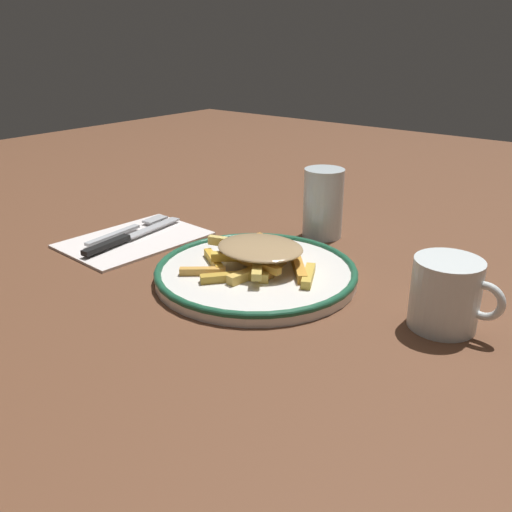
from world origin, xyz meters
TOP-DOWN VIEW (x-y plane):
  - ground_plane at (0.00, 0.00)m, footprint 2.60×2.60m
  - plate at (0.00, 0.00)m, footprint 0.28×0.28m
  - fries_heap at (0.00, 0.01)m, footprint 0.19×0.17m
  - napkin at (-0.25, -0.01)m, footprint 0.17×0.23m
  - fork at (-0.28, 0.01)m, footprint 0.03×0.18m
  - knife at (-0.25, -0.02)m, footprint 0.04×0.21m
  - water_glass at (-0.02, 0.21)m, footprint 0.07×0.07m
  - coffee_mug at (0.25, 0.03)m, footprint 0.10×0.08m

SIDE VIEW (x-z plane):
  - ground_plane at x=0.00m, z-range 0.00..0.00m
  - napkin at x=-0.25m, z-range 0.00..0.01m
  - plate at x=0.00m, z-range 0.00..0.02m
  - fork at x=-0.28m, z-range 0.01..0.01m
  - knife at x=-0.25m, z-range 0.01..0.02m
  - fries_heap at x=0.00m, z-range 0.02..0.05m
  - coffee_mug at x=0.25m, z-range 0.00..0.08m
  - water_glass at x=-0.02m, z-range 0.00..0.11m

